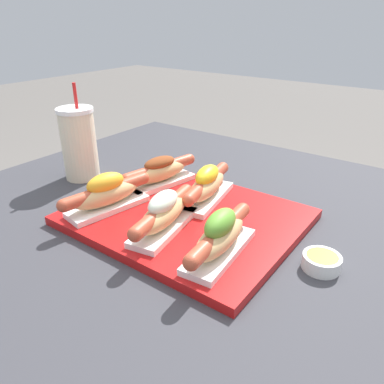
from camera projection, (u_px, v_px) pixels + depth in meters
The scene contains 9 objects.
patio_table at pixel (197, 334), 0.95m from camera, with size 1.13×1.01×0.71m.
serving_tray at pixel (186, 217), 0.76m from camera, with size 0.44×0.36×0.02m.
hot_dog_0 at pixel (107, 194), 0.76m from camera, with size 0.09×0.21×0.08m.
hot_dog_1 at pixel (164, 213), 0.69m from camera, with size 0.09×0.21×0.08m.
hot_dog_2 at pixel (220, 236), 0.61m from camera, with size 0.08×0.21×0.08m.
hot_dog_3 at pixel (160, 172), 0.87m from camera, with size 0.09×0.21×0.07m.
hot_dog_4 at pixel (207, 185), 0.80m from camera, with size 0.09×0.21×0.08m.
sauce_bowl at pixel (322, 261), 0.62m from camera, with size 0.06×0.06×0.02m.
drink_cup at pixel (79, 144), 0.93m from camera, with size 0.09×0.09×0.24m.
Camera 1 is at (0.40, -0.57, 1.09)m, focal length 35.00 mm.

